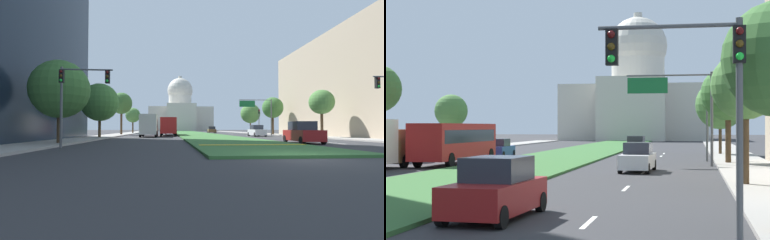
{
  "view_description": "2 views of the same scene",
  "coord_description": "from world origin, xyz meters",
  "views": [
    {
      "loc": [
        -5.65,
        -11.2,
        1.27
      ],
      "look_at": [
        -1.59,
        36.59,
        2.68
      ],
      "focal_mm": 26.15,
      "sensor_mm": 36.0,
      "label": 1
    },
    {
      "loc": [
        11.47,
        -6.48,
        2.76
      ],
      "look_at": [
        1.8,
        45.45,
        3.28
      ],
      "focal_mm": 58.39,
      "sensor_mm": 36.0,
      "label": 2
    }
  ],
  "objects": [
    {
      "name": "sidewalk_right",
      "position": [
        14.97,
        49.37,
        0.07
      ],
      "size": [
        4.0,
        111.09,
        0.15
      ],
      "primitive_type": "cube",
      "color": "#9E9991",
      "rests_on": "ground_plane"
    },
    {
      "name": "grass_median",
      "position": [
        0.0,
        55.54,
        0.07
      ],
      "size": [
        8.03,
        111.09,
        0.14
      ],
      "primitive_type": "cube",
      "color": "#386B33",
      "rests_on": "ground_plane"
    },
    {
      "name": "sedan_lead_stopped",
      "position": [
        5.63,
        11.42,
        0.86
      ],
      "size": [
        2.2,
        4.52,
        1.84
      ],
      "color": "maroon",
      "rests_on": "ground_plane"
    },
    {
      "name": "street_tree_left_distant",
      "position": [
        -14.13,
        56.68,
        4.37
      ],
      "size": [
        3.55,
        3.55,
        6.17
      ],
      "color": "#4C3823",
      "rests_on": "ground_plane"
    },
    {
      "name": "traffic_light_near_right",
      "position": [
        11.63,
        7.89,
        3.8
      ],
      "size": [
        3.34,
        0.35,
        5.2
      ],
      "color": "#515456",
      "rests_on": "ground_plane"
    },
    {
      "name": "street_tree_right_mid",
      "position": [
        13.74,
        22.64,
        4.56
      ],
      "size": [
        3.11,
        3.11,
        6.16
      ],
      "color": "#4C3823",
      "rests_on": "ground_plane"
    },
    {
      "name": "sedan_distant",
      "position": [
        -5.36,
        45.9,
        0.78
      ],
      "size": [
        1.96,
        4.17,
        1.66
      ],
      "color": "navy",
      "rests_on": "ground_plane"
    },
    {
      "name": "sedan_far_horizon",
      "position": [
        5.42,
        59.52,
        0.8
      ],
      "size": [
        2.1,
        4.22,
        1.72
      ],
      "color": "brown",
      "rests_on": "ground_plane"
    },
    {
      "name": "city_bus",
      "position": [
        -5.63,
        36.59,
        1.77
      ],
      "size": [
        2.62,
        11.0,
        2.95
      ],
      "color": "#B21E1E",
      "rests_on": "ground_plane"
    },
    {
      "name": "lane_dashes_right",
      "position": [
        8.49,
        34.8,
        0.0
      ],
      "size": [
        0.16,
        48.0,
        0.01
      ],
      "color": "silver",
      "rests_on": "ground_plane"
    },
    {
      "name": "overhead_guide_sign",
      "position": [
        10.42,
        37.19,
        4.67
      ],
      "size": [
        5.96,
        0.2,
        6.5
      ],
      "color": "#515456",
      "rests_on": "ground_plane"
    },
    {
      "name": "traffic_light_far_right",
      "position": [
        12.47,
        43.35,
        3.31
      ],
      "size": [
        0.28,
        0.35,
        5.2
      ],
      "color": "#515456",
      "rests_on": "ground_plane"
    },
    {
      "name": "street_tree_right_distant",
      "position": [
        13.91,
        54.1,
        4.79
      ],
      "size": [
        4.68,
        4.68,
        7.14
      ],
      "color": "#4C3823",
      "rests_on": "ground_plane"
    },
    {
      "name": "ground_plane",
      "position": [
        0.0,
        61.72,
        0.0
      ],
      "size": [
        271.55,
        271.55,
        0.0
      ],
      "primitive_type": "plane",
      "color": "#333335"
    },
    {
      "name": "sedan_midblock",
      "position": [
        8.11,
        31.4,
        0.83
      ],
      "size": [
        1.98,
        4.64,
        1.77
      ],
      "color": "silver",
      "rests_on": "ground_plane"
    },
    {
      "name": "sidewalk_left",
      "position": [
        -14.97,
        49.37,
        0.07
      ],
      "size": [
        4.0,
        111.09,
        0.15
      ],
      "primitive_type": "cube",
      "color": "#9E9991",
      "rests_on": "ground_plane"
    },
    {
      "name": "capitol_building",
      "position": [
        0.0,
        122.63,
        8.32
      ],
      "size": [
        28.6,
        30.0,
        26.41
      ],
      "color": "beige",
      "rests_on": "ground_plane"
    },
    {
      "name": "street_tree_right_far",
      "position": [
        13.89,
        39.67,
        5.09
      ],
      "size": [
        3.92,
        3.92,
        7.09
      ],
      "color": "#4C3823",
      "rests_on": "ground_plane"
    }
  ]
}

